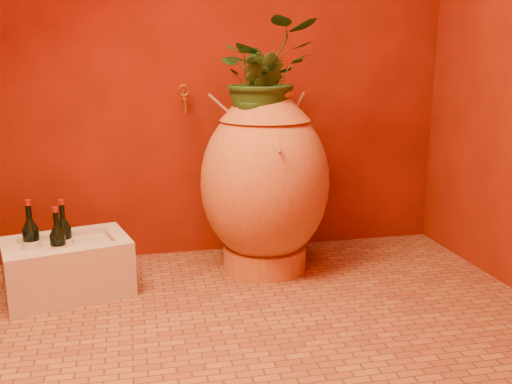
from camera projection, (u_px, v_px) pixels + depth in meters
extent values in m
plane|color=brown|center=(269.00, 325.00, 2.39)|extent=(2.50, 2.50, 0.00)
cube|color=#5A1605|center=(226.00, 27.00, 3.05)|extent=(2.50, 0.02, 2.50)
cylinder|color=#C17B36|center=(264.00, 257.00, 3.03)|extent=(0.55, 0.55, 0.12)
ellipsoid|color=#C17B36|center=(265.00, 183.00, 2.93)|extent=(0.84, 0.84, 0.83)
cone|color=#C17B36|center=(265.00, 108.00, 2.84)|extent=(0.58, 0.58, 0.12)
torus|color=#C17B36|center=(265.00, 93.00, 2.82)|extent=(0.36, 0.36, 0.05)
cylinder|color=olive|center=(252.00, 133.00, 2.80)|extent=(0.41, 0.21, 0.38)
cylinder|color=olive|center=(267.00, 127.00, 2.74)|extent=(0.04, 0.44, 0.19)
cylinder|color=olive|center=(289.00, 121.00, 2.80)|extent=(0.24, 0.25, 0.27)
cube|color=beige|center=(68.00, 269.00, 2.70)|extent=(0.63, 0.50, 0.23)
cube|color=beige|center=(69.00, 233.00, 2.81)|extent=(0.56, 0.21, 0.03)
cube|color=beige|center=(62.00, 254.00, 2.52)|extent=(0.56, 0.21, 0.03)
cube|color=beige|center=(10.00, 247.00, 2.62)|extent=(0.13, 0.24, 0.03)
cube|color=beige|center=(119.00, 239.00, 2.72)|extent=(0.13, 0.24, 0.03)
cylinder|color=black|center=(59.00, 252.00, 2.61)|extent=(0.07, 0.07, 0.17)
cone|color=black|center=(57.00, 230.00, 2.58)|extent=(0.07, 0.07, 0.05)
cylinder|color=black|center=(56.00, 218.00, 2.57)|extent=(0.02, 0.02, 0.06)
cylinder|color=maroon|center=(55.00, 210.00, 2.56)|extent=(0.03, 0.03, 0.02)
cylinder|color=silver|center=(59.00, 252.00, 2.61)|extent=(0.07, 0.07, 0.07)
cylinder|color=black|center=(32.00, 248.00, 2.64)|extent=(0.07, 0.07, 0.18)
cone|color=black|center=(30.00, 225.00, 2.62)|extent=(0.07, 0.07, 0.05)
cylinder|color=black|center=(29.00, 212.00, 2.60)|extent=(0.03, 0.03, 0.07)
cylinder|color=maroon|center=(28.00, 203.00, 2.59)|extent=(0.03, 0.03, 0.02)
cylinder|color=silver|center=(32.00, 248.00, 2.64)|extent=(0.08, 0.08, 0.08)
cylinder|color=black|center=(65.00, 246.00, 2.68)|extent=(0.07, 0.07, 0.17)
cone|color=black|center=(63.00, 223.00, 2.66)|extent=(0.07, 0.07, 0.05)
cylinder|color=black|center=(62.00, 211.00, 2.64)|extent=(0.03, 0.03, 0.07)
cylinder|color=maroon|center=(61.00, 202.00, 2.63)|extent=(0.03, 0.03, 0.02)
cylinder|color=silver|center=(65.00, 246.00, 2.68)|extent=(0.08, 0.08, 0.08)
cylinder|color=#A97B27|center=(184.00, 99.00, 3.03)|extent=(0.02, 0.12, 0.02)
cylinder|color=#A97B27|center=(185.00, 106.00, 2.98)|extent=(0.02, 0.02, 0.07)
torus|color=#A97B27|center=(184.00, 90.00, 3.02)|extent=(0.06, 0.01, 0.06)
cylinder|color=#A97B27|center=(184.00, 94.00, 3.02)|extent=(0.01, 0.01, 0.04)
imported|color=#1C4418|center=(264.00, 76.00, 2.81)|extent=(0.58, 0.53, 0.55)
imported|color=#1C4418|center=(259.00, 96.00, 2.75)|extent=(0.29, 0.28, 0.42)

